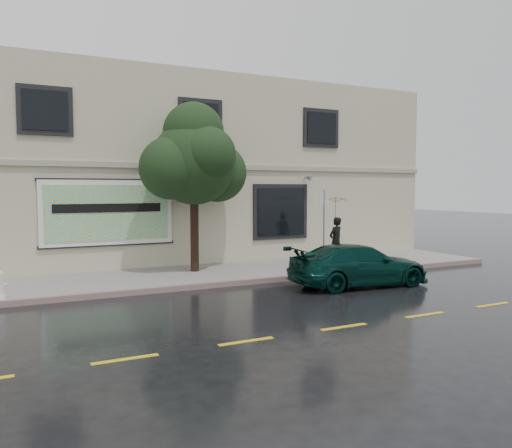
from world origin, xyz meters
name	(u,v)px	position (x,y,z in m)	size (l,w,h in m)	color
ground	(265,295)	(0.00, 0.00, 0.00)	(90.00, 90.00, 0.00)	black
sidewalk	(220,273)	(0.00, 3.25, 0.07)	(20.00, 3.50, 0.15)	gray
curb	(242,282)	(0.00, 1.50, 0.07)	(20.00, 0.18, 0.16)	slate
road_marking	(344,327)	(0.00, -3.50, 0.01)	(19.00, 0.12, 0.01)	gold
building	(168,173)	(0.00, 9.00, 3.50)	(20.00, 8.12, 7.00)	#C0B79B
billboard	(108,212)	(-3.20, 4.92, 2.05)	(4.30, 0.16, 2.20)	white
car	(359,265)	(2.98, -0.12, 0.61)	(1.85, 4.18, 1.22)	black
pedestrian	(336,240)	(4.33, 2.93, 0.98)	(0.61, 0.40, 1.66)	black
umbrella	(336,207)	(4.33, 2.93, 2.17)	(0.98, 0.98, 0.72)	black
street_tree	(194,163)	(-0.72, 3.61, 3.64)	(2.72, 2.72, 4.87)	black
fire_hydrant	(0,285)	(-6.32, 1.80, 0.49)	(0.28, 0.27, 0.69)	white
sign_pole	(324,223)	(2.99, 1.70, 1.72)	(0.32, 0.06, 2.62)	gray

